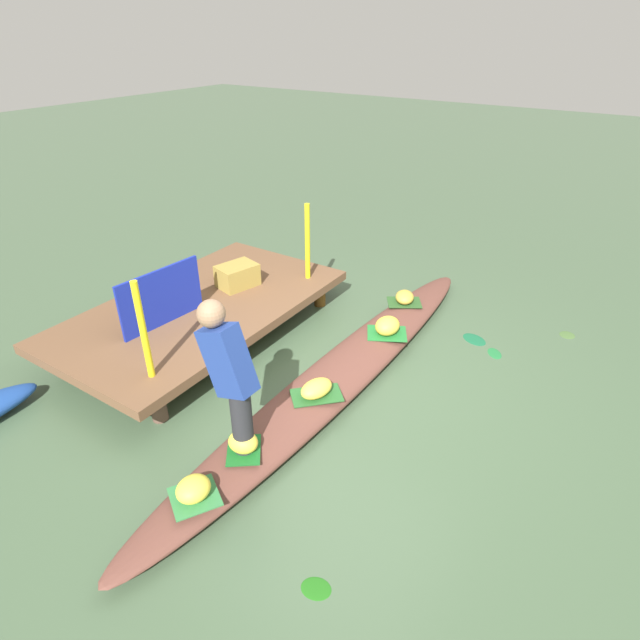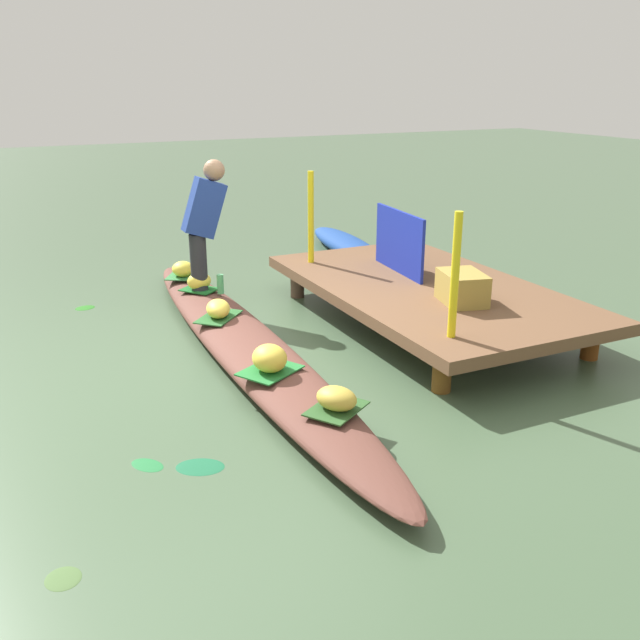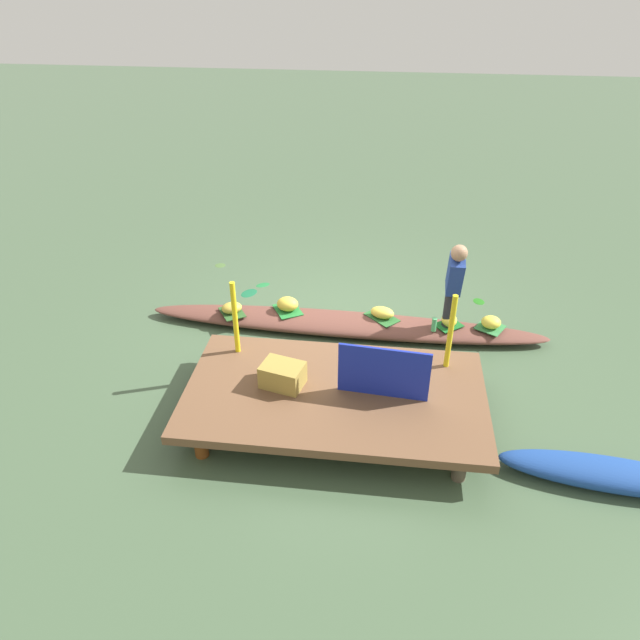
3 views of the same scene
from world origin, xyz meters
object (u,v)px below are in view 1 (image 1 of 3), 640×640
Objects in this scene: banana_bunch_1 at (193,489)px; produce_crate at (237,276)px; market_banner at (161,297)px; banana_bunch_0 at (243,442)px; banana_bunch_2 at (405,297)px; vendor_person at (230,372)px; banana_bunch_4 at (387,326)px; water_bottle at (245,420)px; vendor_boat at (339,375)px; banana_bunch_3 at (316,388)px.

produce_crate is at bearing 35.18° from banana_bunch_1.
market_banner reaches higher than banana_bunch_1.
banana_bunch_1 is at bearing -178.53° from banana_bunch_0.
vendor_person is (-2.87, 0.06, 0.63)m from banana_bunch_2.
vendor_person is at bearing 174.45° from banana_bunch_4.
market_banner is at bearing 125.44° from banana_bunch_4.
market_banner reaches higher than water_bottle.
vendor_person is (0.01, 0.08, 0.61)m from banana_bunch_0.
vendor_person is at bearing 176.73° from vendor_boat.
banana_bunch_0 is 0.19× the size of vendor_person.
banana_bunch_3 is (-0.49, -0.06, 0.18)m from vendor_boat.
water_bottle is (-1.95, 0.28, -0.01)m from banana_bunch_4.
banana_bunch_3 reaches higher than vendor_boat.
market_banner is (-0.54, 1.77, 0.57)m from vendor_boat.
produce_crate is (2.42, 1.71, 0.23)m from banana_bunch_1.
banana_bunch_4 is 0.66× the size of produce_crate.
banana_bunch_1 is 0.79× the size of banana_bunch_3.
banana_bunch_2 is 2.02m from banana_bunch_3.
banana_bunch_3 is at bearing -83.37° from market_banner.
banana_bunch_4 reaches higher than banana_bunch_1.
vendor_person is at bearing 178.87° from banana_bunch_2.
produce_crate reaches higher than banana_bunch_2.
banana_bunch_1 is 0.26× the size of market_banner.
banana_bunch_0 is 0.86× the size of banana_bunch_2.
banana_bunch_0 is at bearing -110.16° from market_banner.
vendor_person is at bearing -139.25° from produce_crate.
banana_bunch_2 is 0.22× the size of vendor_person.
banana_bunch_1 is 1.41m from banana_bunch_3.
banana_bunch_2 is at bearing 11.55° from banana_bunch_4.
vendor_person reaches higher than banana_bunch_0.
banana_bunch_1 is at bearing -179.39° from banana_bunch_2.
market_banner is 1.08m from produce_crate.
water_bottle reaches higher than banana_bunch_0.
vendor_person reaches higher than banana_bunch_4.
banana_bunch_1 is at bearing -179.16° from vendor_boat.
market_banner is (1.36, 1.75, 0.39)m from banana_bunch_1.
banana_bunch_2 is (3.42, 0.04, -0.01)m from banana_bunch_1.
market_banner is (-2.07, 1.72, 0.40)m from banana_bunch_2.
banana_bunch_0 reaches higher than banana_bunch_3.
vendor_person is 0.64m from water_bottle.
banana_bunch_3 is at bearing 178.30° from banana_bunch_4.
vendor_person is (-0.86, 0.17, 0.62)m from banana_bunch_3.
banana_bunch_0 is at bearing -179.55° from banana_bunch_2.
banana_bunch_2 is at bearing 3.20° from banana_bunch_3.
banana_bunch_1 is 2.69m from banana_bunch_4.
banana_bunch_4 is (0.79, -0.10, 0.20)m from vendor_boat.
market_banner reaches higher than banana_bunch_4.
water_bottle is at bearing 160.37° from banana_bunch_3.
banana_bunch_1 reaches higher than vendor_boat.
produce_crate is at bearing 2.76° from market_banner.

